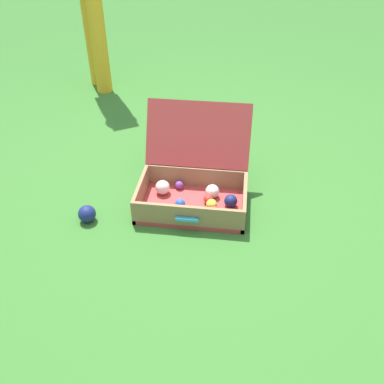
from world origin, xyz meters
name	(u,v)px	position (x,y,z in m)	size (l,w,h in m)	color
ground_plane	(198,208)	(0.00, 0.00, 0.00)	(16.00, 16.00, 0.00)	#336B28
open_suitcase	(195,184)	(-0.02, 0.07, 0.11)	(0.55, 0.53, 0.45)	#B23838
stray_ball_on_grass	(87,214)	(-0.53, -0.17, 0.04)	(0.09, 0.09, 0.09)	navy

